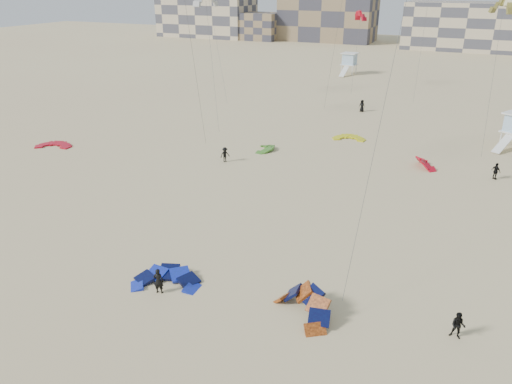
% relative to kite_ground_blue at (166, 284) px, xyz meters
% --- Properties ---
extents(ground, '(320.00, 320.00, 0.00)m').
position_rel_kite_ground_blue_xyz_m(ground, '(-0.09, -1.14, 0.00)').
color(ground, '#CABC88').
rests_on(ground, ground).
extents(kite_ground_blue, '(5.44, 5.59, 2.28)m').
position_rel_kite_ground_blue_xyz_m(kite_ground_blue, '(0.00, 0.00, 0.00)').
color(kite_ground_blue, '#1520CE').
rests_on(kite_ground_blue, ground).
extents(kite_ground_orange, '(5.66, 5.67, 4.00)m').
position_rel_kite_ground_blue_xyz_m(kite_ground_orange, '(8.90, 0.66, 0.00)').
color(kite_ground_orange, '#D4601E').
rests_on(kite_ground_orange, ground).
extents(kite_ground_red, '(4.77, 4.92, 0.64)m').
position_rel_kite_ground_blue_xyz_m(kite_ground_red, '(-27.51, 18.25, 0.00)').
color(kite_ground_red, '#C50127').
rests_on(kite_ground_red, ground).
extents(kite_ground_green, '(3.73, 3.56, 1.48)m').
position_rel_kite_ground_blue_xyz_m(kite_ground_green, '(-5.01, 27.12, 0.00)').
color(kite_ground_green, '#488E29').
rests_on(kite_ground_green, ground).
extents(kite_ground_red_far, '(3.91, 3.84, 2.77)m').
position_rel_kite_ground_blue_xyz_m(kite_ground_red_far, '(12.13, 28.79, 0.00)').
color(kite_ground_red_far, '#C50127').
rests_on(kite_ground_red_far, ground).
extents(kite_ground_yellow, '(4.05, 4.21, 0.86)m').
position_rel_kite_ground_blue_xyz_m(kite_ground_yellow, '(2.58, 35.01, 0.00)').
color(kite_ground_yellow, '#D2E317').
rests_on(kite_ground_yellow, ground).
extents(kitesurfer_main, '(0.70, 0.56, 1.68)m').
position_rel_kite_ground_blue_xyz_m(kitesurfer_main, '(0.17, -0.97, 0.84)').
color(kitesurfer_main, black).
rests_on(kitesurfer_main, ground).
extents(kitesurfer_b, '(0.82, 0.68, 1.57)m').
position_rel_kite_ground_blue_xyz_m(kitesurfer_b, '(17.06, 2.12, 0.78)').
color(kitesurfer_b, black).
rests_on(kitesurfer_b, ground).
extents(kitesurfer_c, '(1.10, 1.18, 1.59)m').
position_rel_kite_ground_blue_xyz_m(kitesurfer_c, '(-7.20, 21.72, 0.80)').
color(kitesurfer_c, black).
rests_on(kitesurfer_c, ground).
extents(kitesurfer_d, '(1.00, 0.91, 1.64)m').
position_rel_kite_ground_blue_xyz_m(kitesurfer_d, '(18.65, 28.03, 0.82)').
color(kitesurfer_d, black).
rests_on(kitesurfer_d, ground).
extents(kitesurfer_e, '(0.92, 0.69, 1.71)m').
position_rel_kite_ground_blue_xyz_m(kitesurfer_e, '(0.79, 48.91, 0.85)').
color(kitesurfer_e, black).
rests_on(kitesurfer_e, ground).
extents(kite_fly_grey, '(7.59, 9.64, 15.35)m').
position_rel_kite_ground_blue_xyz_m(kite_fly_grey, '(-16.82, 35.71, 15.17)').
color(kite_fly_grey, silver).
rests_on(kite_fly_grey, ground).
extents(kite_fly_olive, '(4.07, 5.96, 15.30)m').
position_rel_kite_ground_blue_xyz_m(kite_fly_olive, '(16.74, 35.37, 15.13)').
color(kite_fly_olive, olive).
rests_on(kite_fly_olive, ground).
extents(kite_fly_red, '(4.18, 11.00, 12.11)m').
position_rel_kite_ground_blue_xyz_m(kite_fly_red, '(-3.97, 63.99, 11.94)').
color(kite_fly_red, '#C50127').
rests_on(kite_fly_red, ground).
extents(lifeguard_tower_far, '(3.23, 5.85, 4.17)m').
position_rel_kite_ground_blue_xyz_m(lifeguard_tower_far, '(-8.84, 78.23, 2.07)').
color(lifeguard_tower_far, white).
rests_on(lifeguard_tower_far, ground).
extents(condo_west_a, '(30.00, 15.00, 14.00)m').
position_rel_kite_ground_blue_xyz_m(condo_west_a, '(-70.09, 128.86, 7.00)').
color(condo_west_a, '#CAB694').
rests_on(condo_west_a, ground).
extents(condo_west_b, '(28.00, 14.00, 18.00)m').
position_rel_kite_ground_blue_xyz_m(condo_west_b, '(-30.09, 132.86, 9.00)').
color(condo_west_b, '#877051').
rests_on(condo_west_b, ground).
extents(condo_mid, '(32.00, 16.00, 12.00)m').
position_rel_kite_ground_blue_xyz_m(condo_mid, '(9.91, 128.86, 6.00)').
color(condo_mid, '#CAB694').
rests_on(condo_mid, ground).
extents(condo_fill_left, '(12.00, 10.00, 8.00)m').
position_rel_kite_ground_blue_xyz_m(condo_fill_left, '(-50.09, 126.86, 4.00)').
color(condo_fill_left, '#877051').
rests_on(condo_fill_left, ground).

